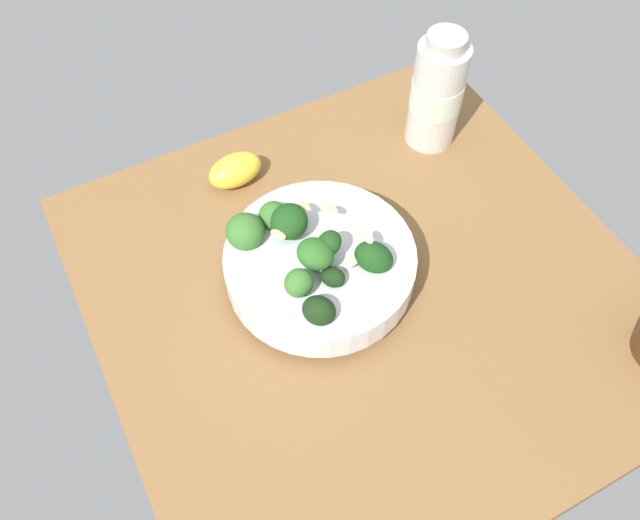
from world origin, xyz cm
name	(u,v)px	position (x,y,z in cm)	size (l,w,h in cm)	color
ground_plane	(366,294)	(0.00, 0.00, -2.05)	(60.43, 60.43, 4.10)	brown
bowl_of_broccoli	(317,262)	(-3.25, -4.77, 3.69)	(21.28, 21.28, 10.06)	white
lemon_wedge	(235,170)	(-21.61, -6.91, 1.94)	(7.11, 4.47, 3.88)	yellow
bottle_short	(437,93)	(-16.77, 19.31, 7.66)	(6.67, 6.67, 16.15)	beige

